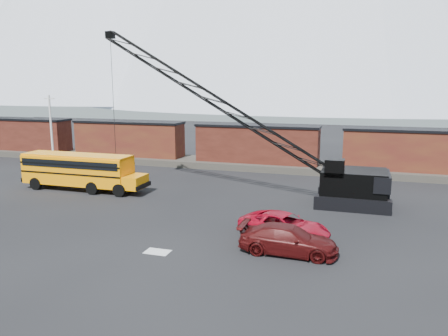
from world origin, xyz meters
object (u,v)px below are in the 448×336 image
(maroon_suv, at_px, (288,240))
(school_bus, at_px, (81,170))
(red_pickup, at_px, (284,226))
(crawler_crane, at_px, (227,108))

(maroon_suv, bearing_deg, school_bus, 65.63)
(red_pickup, height_order, maroon_suv, maroon_suv)
(maroon_suv, height_order, crawler_crane, crawler_crane)
(school_bus, bearing_deg, red_pickup, -19.81)
(school_bus, distance_m, crawler_crane, 14.19)
(red_pickup, relative_size, maroon_suv, 1.02)
(school_bus, height_order, red_pickup, school_bus)
(red_pickup, distance_m, maroon_suv, 2.39)
(red_pickup, bearing_deg, school_bus, 89.36)
(red_pickup, relative_size, crawler_crane, 0.24)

